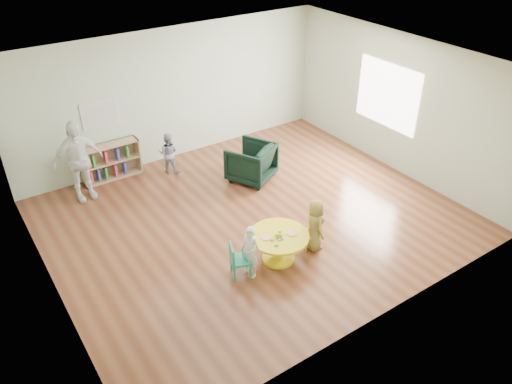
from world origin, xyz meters
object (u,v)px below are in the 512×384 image
Objects in this scene: child_right at (315,225)px; activity_table at (279,243)px; kid_chair_left at (238,259)px; child_left at (250,252)px; kid_chair_right at (313,233)px; adult_caretaker at (78,161)px; toddler at (169,153)px; bookshelf at (110,161)px; armchair at (251,162)px.

activity_table is at bearing 95.78° from child_right.
kid_chair_left is 0.23m from child_left.
activity_table is 1.93× the size of kid_chair_right.
kid_chair_right is at bearing 107.32° from kid_chair_left.
activity_table is 0.60× the size of adult_caretaker.
adult_caretaker is (-2.66, 3.66, 0.34)m from child_right.
child_right reaches higher than toddler.
child_right is at bearing -56.75° from adult_caretaker.
kid_chair_left is 1.42m from child_right.
child_left is 3.92m from adult_caretaker.
child_left is (0.71, -4.11, 0.08)m from bookshelf.
kid_chair_right is at bearing -56.33° from adult_caretaker.
kid_chair_right is 0.19m from child_right.
child_right reaches higher than activity_table.
kid_chair_left is at bearing 24.10° from armchair.
toddler is (1.10, -0.47, 0.07)m from bookshelf.
child_right is 3.76m from toddler.
adult_caretaker is at bearing -178.33° from child_left.
child_right is at bearing -6.33° from activity_table.
armchair is 2.94m from child_left.
bookshelf reaches higher than kid_chair_right.
child_left is at bearing 122.84° from toddler.
kid_chair_left is at bearing -140.89° from child_left.
child_left is 0.56× the size of adult_caretaker.
kid_chair_right is at bearing -12.57° from child_right.
toddler is at bearing 154.35° from child_left.
activity_table is 0.60m from child_left.
armchair is at bearing -24.38° from adult_caretaker.
kid_chair_left is 0.63× the size of child_right.
adult_caretaker reaches higher than child_right.
kid_chair_left reaches higher than kid_chair_right.
activity_table is 3.59m from toddler.
adult_caretaker reaches higher than activity_table.
adult_caretaker reaches higher than toddler.
toddler reaches higher than armchair.
kid_chair_right is at bearing 52.94° from armchair.
adult_caretaker is (-1.25, 3.54, 0.49)m from kid_chair_left.
adult_caretaker is at bearing 39.04° from toddler.
adult_caretaker reaches higher than bookshelf.
armchair reaches higher than bookshelf.
toddler is (0.55, 3.55, 0.13)m from kid_chair_left.
adult_caretaker is (-2.00, 3.58, 0.47)m from activity_table.
armchair is 0.92× the size of child_right.
activity_table is at bearing 132.06° from toddler.
bookshelf is at bearing 30.79° from adult_caretaker.
activity_table reaches higher than kid_chair_right.
armchair reaches higher than kid_chair_left.
child_left is at bearing 27.78° from armchair.
child_right is at bearing -64.63° from bookshelf.
armchair is at bearing -35.54° from bookshelf.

